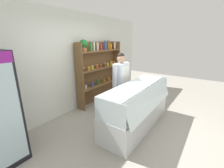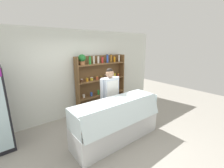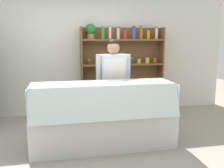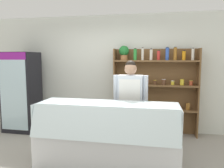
{
  "view_description": "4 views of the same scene",
  "coord_description": "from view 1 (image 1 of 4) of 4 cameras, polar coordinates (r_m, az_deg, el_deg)",
  "views": [
    {
      "loc": [
        -2.74,
        -1.33,
        1.98
      ],
      "look_at": [
        -0.08,
        0.55,
        1.0
      ],
      "focal_mm": 24.0,
      "sensor_mm": 36.0,
      "label": 1
    },
    {
      "loc": [
        -1.9,
        -2.45,
        2.25
      ],
      "look_at": [
        0.47,
        0.56,
        1.24
      ],
      "focal_mm": 24.0,
      "sensor_mm": 36.0,
      "label": 2
    },
    {
      "loc": [
        -0.43,
        -3.64,
        1.68
      ],
      "look_at": [
        0.44,
        0.63,
        0.87
      ],
      "focal_mm": 40.0,
      "sensor_mm": 36.0,
      "label": 3
    },
    {
      "loc": [
        0.91,
        -3.18,
        1.69
      ],
      "look_at": [
        0.16,
        0.58,
        1.24
      ],
      "focal_mm": 35.0,
      "sensor_mm": 36.0,
      "label": 4
    }
  ],
  "objects": [
    {
      "name": "ground_plane",
      "position": [
        3.63,
        8.19,
        -16.51
      ],
      "size": [
        12.0,
        12.0,
        0.0
      ],
      "primitive_type": "plane",
      "color": "gray"
    },
    {
      "name": "shop_clerk",
      "position": [
        3.91,
        3.49,
        1.87
      ],
      "size": [
        0.62,
        0.25,
        1.66
      ],
      "color": "#2D2D38",
      "rests_on": "ground"
    },
    {
      "name": "deli_display_case",
      "position": [
        3.62,
        9.42,
        -10.91
      ],
      "size": [
        2.19,
        0.76,
        1.01
      ],
      "color": "silver",
      "rests_on": "ground"
    },
    {
      "name": "shelving_unit",
      "position": [
        4.8,
        -5.16,
        6.19
      ],
      "size": [
        1.83,
        0.29,
        1.98
      ],
      "color": "brown",
      "rests_on": "ground"
    },
    {
      "name": "back_wall",
      "position": [
        4.32,
        -14.89,
        7.76
      ],
      "size": [
        6.8,
        0.1,
        2.7
      ],
      "primitive_type": "cube",
      "color": "silver",
      "rests_on": "ground"
    }
  ]
}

